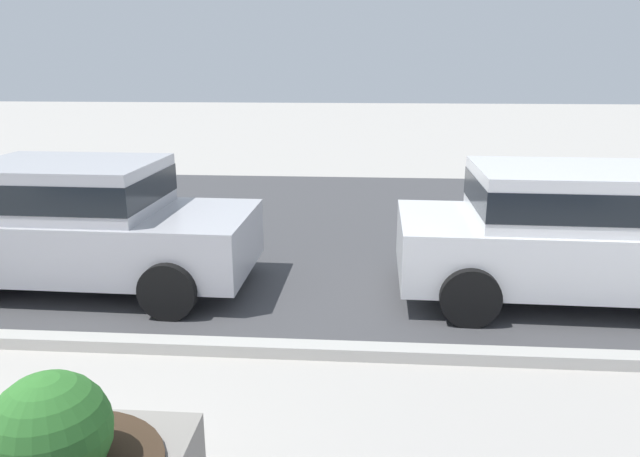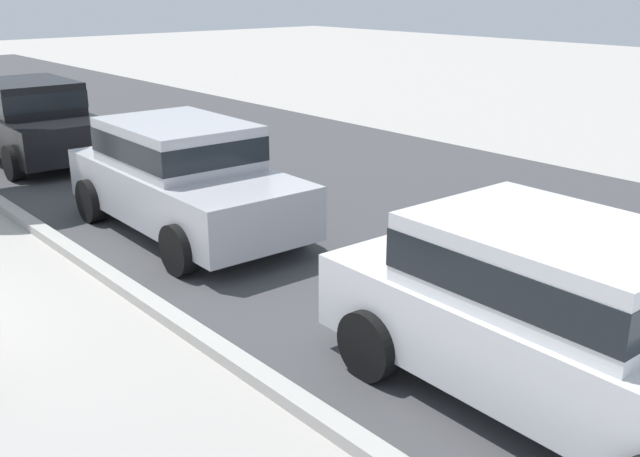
{
  "view_description": "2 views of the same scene",
  "coord_description": "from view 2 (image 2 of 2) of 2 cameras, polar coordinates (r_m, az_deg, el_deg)",
  "views": [
    {
      "loc": [
        2.86,
        -2.1,
        2.68
      ],
      "look_at": [
        2.38,
        4.53,
        0.8
      ],
      "focal_mm": 32.8,
      "sensor_mm": 36.0,
      "label": 1
    },
    {
      "loc": [
        8.09,
        -0.34,
        3.34
      ],
      "look_at": [
        2.38,
        4.53,
        0.8
      ],
      "focal_mm": 40.61,
      "sensor_mm": 36.0,
      "label": 2
    }
  ],
  "objects": [
    {
      "name": "parked_car_white",
      "position": [
        6.13,
        18.2,
        -6.36
      ],
      "size": [
        4.14,
        2.0,
        1.56
      ],
      "color": "silver",
      "rests_on": "ground"
    },
    {
      "name": "parked_car_black",
      "position": [
        15.47,
        -21.77,
        8.1
      ],
      "size": [
        4.14,
        2.0,
        1.56
      ],
      "color": "black",
      "rests_on": "ground"
    },
    {
      "name": "parked_car_silver",
      "position": [
        10.24,
        -10.77,
        4.25
      ],
      "size": [
        4.14,
        2.0,
        1.56
      ],
      "color": "#B7B7BC",
      "rests_on": "ground"
    },
    {
      "name": "street_surface",
      "position": [
        11.75,
        3.53,
        2.18
      ],
      "size": [
        60.0,
        9.0,
        0.01
      ],
      "primitive_type": "cube",
      "color": "#424244",
      "rests_on": "ground"
    },
    {
      "name": "curb_stone",
      "position": [
        9.31,
        -17.39,
        -2.82
      ],
      "size": [
        60.0,
        0.2,
        0.12
      ],
      "primitive_type": "cube",
      "color": "#B2AFA8",
      "rests_on": "ground"
    }
  ]
}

